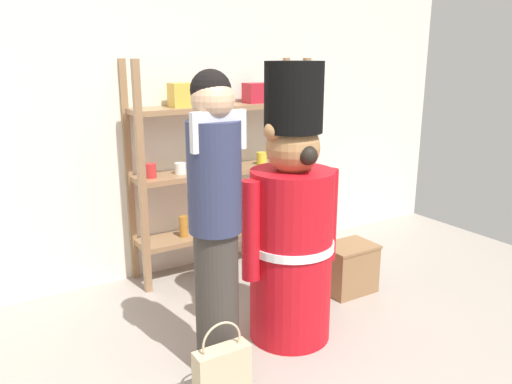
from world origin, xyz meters
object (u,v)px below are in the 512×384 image
person_shopper (215,218)px  shopping_bag (222,372)px  merchandise_shelf (222,162)px  teddy_bear_guard (291,227)px  display_crate (349,268)px

person_shopper → shopping_bag: size_ratio=3.80×
merchandise_shelf → teddy_bear_guard: size_ratio=1.00×
merchandise_shelf → teddy_bear_guard: 1.25m
shopping_bag → display_crate: size_ratio=1.14×
merchandise_shelf → shopping_bag: 1.91m
person_shopper → display_crate: size_ratio=4.34×
merchandise_shelf → person_shopper: 1.51m
teddy_bear_guard → display_crate: size_ratio=4.43×
merchandise_shelf → person_shopper: merchandise_shelf is taller
shopping_bag → display_crate: shopping_bag is taller
teddy_bear_guard → display_crate: (0.74, 0.29, -0.55)m
person_shopper → shopping_bag: person_shopper is taller
shopping_bag → display_crate: 1.53m
merchandise_shelf → teddy_bear_guard: (-0.17, -1.22, -0.16)m
person_shopper → shopping_bag: 0.80m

